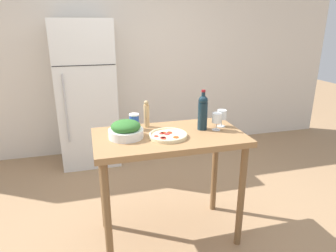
{
  "coord_description": "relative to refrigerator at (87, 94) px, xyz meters",
  "views": [
    {
      "loc": [
        -0.59,
        -2.14,
        1.78
      ],
      "look_at": [
        0.0,
        0.03,
        1.01
      ],
      "focal_mm": 32.0,
      "sensor_mm": 36.0,
      "label": 1
    }
  ],
  "objects": [
    {
      "name": "ground_plane",
      "position": [
        0.61,
        -1.77,
        -0.92
      ],
      "size": [
        14.0,
        14.0,
        0.0
      ],
      "primitive_type": "plane",
      "color": "#9E7A56"
    },
    {
      "name": "wall_back",
      "position": [
        0.61,
        0.35,
        0.38
      ],
      "size": [
        6.4,
        0.06,
        2.6
      ],
      "color": "silver",
      "rests_on": "ground_plane"
    },
    {
      "name": "refrigerator",
      "position": [
        0.0,
        0.0,
        0.0
      ],
      "size": [
        0.72,
        0.63,
        1.85
      ],
      "color": "silver",
      "rests_on": "ground_plane"
    },
    {
      "name": "prep_counter",
      "position": [
        0.61,
        -1.77,
        -0.11
      ],
      "size": [
        1.19,
        0.65,
        0.95
      ],
      "color": "olive",
      "rests_on": "ground_plane"
    },
    {
      "name": "wine_bottle",
      "position": [
        0.9,
        -1.72,
        0.18
      ],
      "size": [
        0.08,
        0.08,
        0.33
      ],
      "color": "#142833",
      "rests_on": "prep_counter"
    },
    {
      "name": "wine_glass_near",
      "position": [
        1.01,
        -1.77,
        0.12
      ],
      "size": [
        0.08,
        0.08,
        0.14
      ],
      "color": "silver",
      "rests_on": "prep_counter"
    },
    {
      "name": "wine_glass_far",
      "position": [
        1.09,
        -1.69,
        0.12
      ],
      "size": [
        0.08,
        0.08,
        0.14
      ],
      "color": "silver",
      "rests_on": "prep_counter"
    },
    {
      "name": "pepper_mill",
      "position": [
        0.47,
        -1.54,
        0.14
      ],
      "size": [
        0.05,
        0.05,
        0.23
      ],
      "color": "tan",
      "rests_on": "prep_counter"
    },
    {
      "name": "salad_bowl",
      "position": [
        0.27,
        -1.75,
        0.09
      ],
      "size": [
        0.27,
        0.27,
        0.14
      ],
      "color": "white",
      "rests_on": "prep_counter"
    },
    {
      "name": "homemade_pizza",
      "position": [
        0.58,
        -1.82,
        0.04
      ],
      "size": [
        0.3,
        0.3,
        0.03
      ],
      "color": "beige",
      "rests_on": "prep_counter"
    },
    {
      "name": "salt_canister",
      "position": [
        0.36,
        -1.57,
        0.09
      ],
      "size": [
        0.08,
        0.08,
        0.13
      ],
      "color": "#284CA3",
      "rests_on": "prep_counter"
    }
  ]
}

